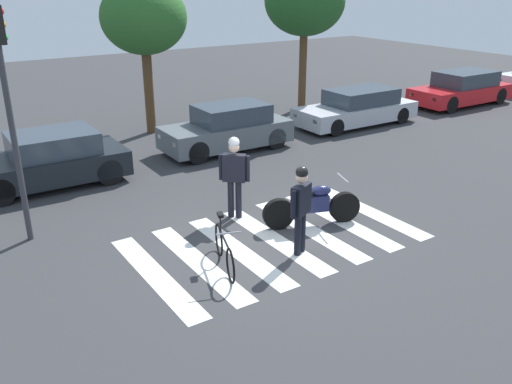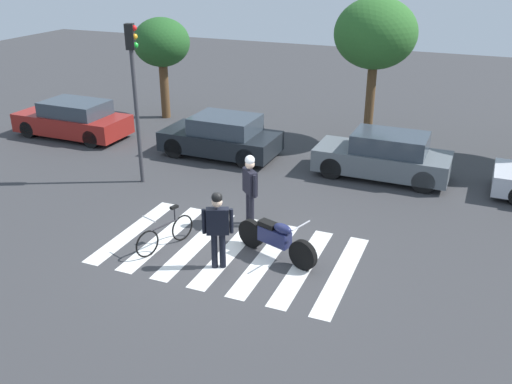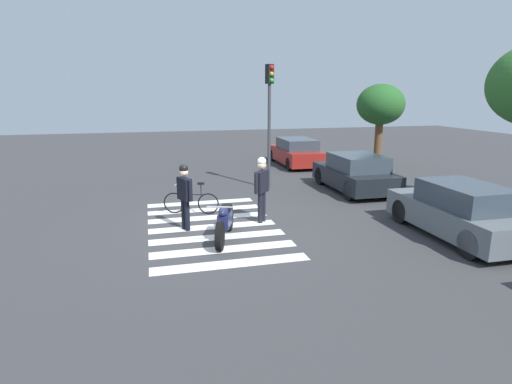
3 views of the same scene
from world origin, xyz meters
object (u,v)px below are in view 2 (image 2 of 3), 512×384
at_px(officer_on_foot, 250,185).
at_px(officer_by_motorcycle, 218,225).
at_px(leaning_bicycle, 166,234).
at_px(car_maroon_wagon, 73,120).
at_px(traffic_light_pole, 134,81).
at_px(car_grey_coupe, 384,156).
at_px(car_black_suv, 222,137).
at_px(police_motorcycle, 276,239).

bearing_deg(officer_on_foot, officer_by_motorcycle, -85.62).
height_order(leaning_bicycle, officer_by_motorcycle, officer_by_motorcycle).
relative_size(car_maroon_wagon, traffic_light_pole, 0.92).
xyz_separation_m(officer_on_foot, car_grey_coupe, (2.54, 4.58, -0.44)).
bearing_deg(officer_on_foot, car_black_suv, 123.28).
xyz_separation_m(police_motorcycle, officer_by_motorcycle, (-1.02, -0.90, 0.59)).
bearing_deg(leaning_bicycle, traffic_light_pole, 130.11).
height_order(leaning_bicycle, car_maroon_wagon, car_maroon_wagon).
bearing_deg(traffic_light_pole, officer_on_foot, -18.91).
distance_m(police_motorcycle, car_black_suv, 7.10).
height_order(police_motorcycle, officer_by_motorcycle, officer_by_motorcycle).
relative_size(car_maroon_wagon, car_black_suv, 1.09).
relative_size(officer_by_motorcycle, car_black_suv, 0.46).
bearing_deg(officer_on_foot, car_maroon_wagon, 154.69).
relative_size(police_motorcycle, car_maroon_wagon, 0.50).
height_order(police_motorcycle, car_black_suv, car_black_suv).
xyz_separation_m(leaning_bicycle, car_maroon_wagon, (-7.62, 6.14, 0.29)).
bearing_deg(officer_by_motorcycle, police_motorcycle, 41.27).
relative_size(leaning_bicycle, traffic_light_pole, 0.35).
bearing_deg(traffic_light_pole, car_grey_coupe, 25.19).
xyz_separation_m(officer_on_foot, car_maroon_wagon, (-9.00, 4.26, -0.46)).
height_order(car_maroon_wagon, traffic_light_pole, traffic_light_pole).
bearing_deg(police_motorcycle, car_maroon_wagon, 151.42).
xyz_separation_m(leaning_bicycle, officer_by_motorcycle, (1.55, -0.32, 0.70)).
distance_m(leaning_bicycle, officer_by_motorcycle, 1.72).
bearing_deg(traffic_light_pole, police_motorcycle, -26.95).
relative_size(officer_by_motorcycle, traffic_light_pole, 0.39).
bearing_deg(car_maroon_wagon, car_grey_coupe, 1.59).
height_order(officer_by_motorcycle, car_black_suv, officer_by_motorcycle).
bearing_deg(officer_by_motorcycle, traffic_light_pole, 140.10).
distance_m(officer_on_foot, traffic_light_pole, 4.83).
height_order(officer_on_foot, officer_by_motorcycle, officer_on_foot).
bearing_deg(traffic_light_pole, car_black_suv, 68.10).
bearing_deg(car_grey_coupe, car_maroon_wagon, -178.41).
distance_m(police_motorcycle, traffic_light_pole, 6.56).
relative_size(officer_by_motorcycle, car_grey_coupe, 0.45).
bearing_deg(car_black_suv, officer_by_motorcycle, -65.04).
height_order(car_black_suv, traffic_light_pole, traffic_light_pole).
xyz_separation_m(officer_by_motorcycle, car_grey_coupe, (2.37, 6.77, -0.38)).
height_order(officer_by_motorcycle, car_maroon_wagon, officer_by_motorcycle).
xyz_separation_m(car_maroon_wagon, car_grey_coupe, (11.54, 0.32, 0.02)).
distance_m(officer_by_motorcycle, car_grey_coupe, 7.18).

